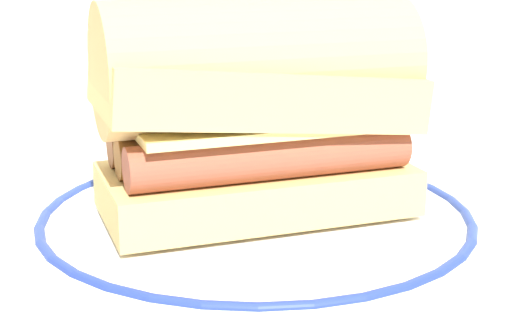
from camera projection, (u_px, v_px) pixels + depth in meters
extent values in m
plane|color=white|center=(206.00, 227.00, 0.47)|extent=(1.50, 1.50, 0.00)
cylinder|color=white|center=(256.00, 224.00, 0.46)|extent=(0.27, 0.27, 0.01)
torus|color=navy|center=(256.00, 214.00, 0.46)|extent=(0.25, 0.25, 0.01)
cube|color=#DCB669|center=(256.00, 188.00, 0.45)|extent=(0.19, 0.14, 0.03)
cylinder|color=#964A35|center=(272.00, 157.00, 0.42)|extent=(0.16, 0.08, 0.02)
cylinder|color=brown|center=(256.00, 146.00, 0.45)|extent=(0.16, 0.08, 0.02)
cylinder|color=brown|center=(242.00, 136.00, 0.47)|extent=(0.16, 0.08, 0.02)
cube|color=#EAD67A|center=(256.00, 121.00, 0.44)|extent=(0.16, 0.12, 0.01)
cube|color=#DEB469|center=(256.00, 90.00, 0.44)|extent=(0.20, 0.14, 0.05)
cylinder|color=#DEB269|center=(256.00, 64.00, 0.43)|extent=(0.19, 0.13, 0.07)
cylinder|color=silver|center=(123.00, 83.00, 0.68)|extent=(0.06, 0.06, 0.10)
cylinder|color=gold|center=(124.00, 114.00, 0.68)|extent=(0.06, 0.06, 0.04)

